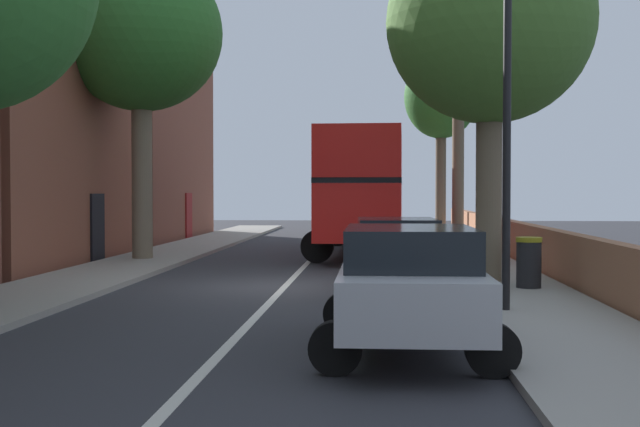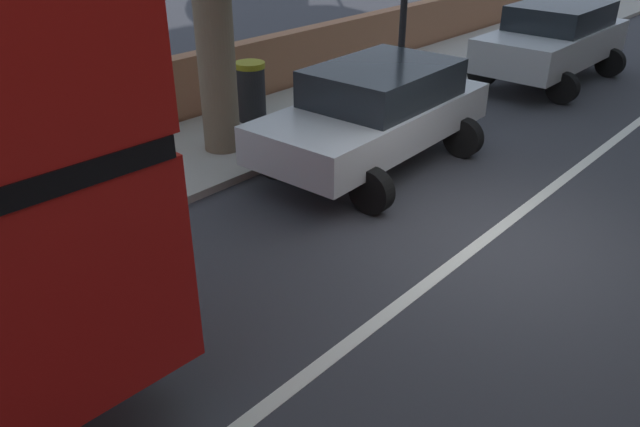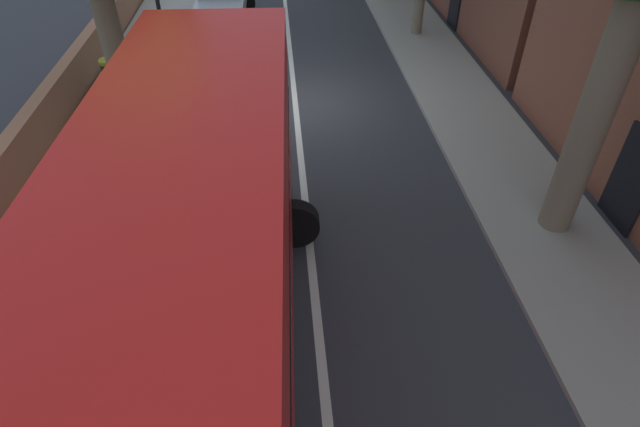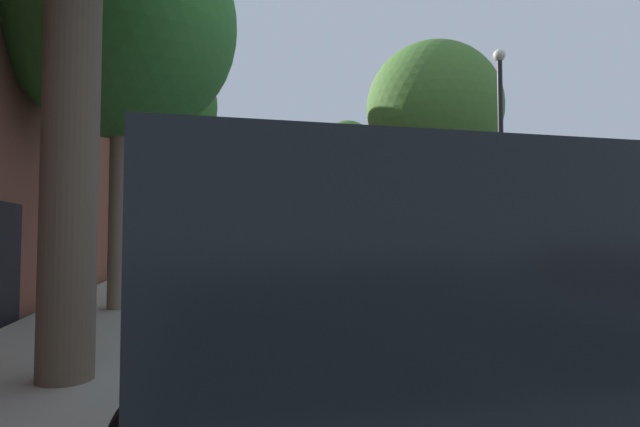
{
  "view_description": "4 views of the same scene",
  "coord_description": "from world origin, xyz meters",
  "px_view_note": "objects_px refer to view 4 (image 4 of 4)",
  "views": [
    {
      "loc": [
        2.06,
        -17.96,
        2.16
      ],
      "look_at": [
        0.42,
        5.55,
        1.51
      ],
      "focal_mm": 44.9,
      "sensor_mm": 36.0,
      "label": 1
    },
    {
      "loc": [
        -2.98,
        6.54,
        3.99
      ],
      "look_at": [
        0.31,
        2.88,
        1.37
      ],
      "focal_mm": 34.79,
      "sensor_mm": 36.0,
      "label": 2
    },
    {
      "loc": [
        0.43,
        13.72,
        6.93
      ],
      "look_at": [
        -0.2,
        6.37,
        0.93
      ],
      "focal_mm": 28.49,
      "sensor_mm": 36.0,
      "label": 3
    },
    {
      "loc": [
        -3.25,
        -15.7,
        1.49
      ],
      "look_at": [
        1.28,
        3.63,
        2.45
      ],
      "focal_mm": 28.56,
      "sensor_mm": 36.0,
      "label": 4
    }
  ],
  "objects_px": {
    "parked_car_silver_right_0": "(519,267)",
    "street_tree_right_5": "(347,149)",
    "street_tree_left_6": "(122,24)",
    "lamppost_right": "(501,149)",
    "parked_car_silver_right_1": "(392,257)",
    "street_tree_right_3": "(434,110)",
    "street_tree_right_1": "(320,169)",
    "parked_car_silver_left_2": "(408,392)",
    "street_tree_left_4": "(157,107)",
    "double_decker_bus": "(300,221)",
    "litter_bin_right": "(472,264)"
  },
  "relations": [
    {
      "from": "parked_car_silver_right_0",
      "to": "street_tree_right_5",
      "type": "distance_m",
      "value": 21.74
    },
    {
      "from": "street_tree_left_6",
      "to": "lamppost_right",
      "type": "xyz_separation_m",
      "value": [
        9.12,
        1.09,
        -1.95
      ]
    },
    {
      "from": "parked_car_silver_right_1",
      "to": "street_tree_right_3",
      "type": "relative_size",
      "value": 0.52
    },
    {
      "from": "parked_car_silver_right_1",
      "to": "parked_car_silver_right_0",
      "type": "bearing_deg",
      "value": -90.02
    },
    {
      "from": "street_tree_right_1",
      "to": "parked_car_silver_left_2",
      "type": "bearing_deg",
      "value": -102.65
    },
    {
      "from": "street_tree_right_3",
      "to": "street_tree_left_4",
      "type": "height_order",
      "value": "street_tree_left_4"
    },
    {
      "from": "street_tree_right_1",
      "to": "street_tree_left_6",
      "type": "distance_m",
      "value": 27.03
    },
    {
      "from": "street_tree_right_1",
      "to": "street_tree_left_4",
      "type": "relative_size",
      "value": 0.91
    },
    {
      "from": "double_decker_bus",
      "to": "parked_car_silver_right_1",
      "type": "distance_m",
      "value": 10.92
    },
    {
      "from": "parked_car_silver_left_2",
      "to": "street_tree_right_1",
      "type": "relative_size",
      "value": 0.47
    },
    {
      "from": "parked_car_silver_left_2",
      "to": "lamppost_right",
      "type": "xyz_separation_m",
      "value": [
        6.8,
        9.88,
        2.88
      ]
    },
    {
      "from": "street_tree_right_1",
      "to": "litter_bin_right",
      "type": "bearing_deg",
      "value": -89.48
    },
    {
      "from": "street_tree_left_4",
      "to": "lamppost_right",
      "type": "bearing_deg",
      "value": -47.2
    },
    {
      "from": "parked_car_silver_right_0",
      "to": "litter_bin_right",
      "type": "height_order",
      "value": "parked_car_silver_right_0"
    },
    {
      "from": "parked_car_silver_left_2",
      "to": "street_tree_right_1",
      "type": "bearing_deg",
      "value": 77.35
    },
    {
      "from": "double_decker_bus",
      "to": "lamppost_right",
      "type": "distance_m",
      "value": 14.3
    },
    {
      "from": "parked_car_silver_left_2",
      "to": "street_tree_right_3",
      "type": "xyz_separation_m",
      "value": [
        7.13,
        14.4,
        5.04
      ]
    },
    {
      "from": "double_decker_bus",
      "to": "street_tree_right_5",
      "type": "distance_m",
      "value": 6.67
    },
    {
      "from": "street_tree_left_4",
      "to": "street_tree_left_6",
      "type": "relative_size",
      "value": 1.17
    },
    {
      "from": "parked_car_silver_left_2",
      "to": "street_tree_right_5",
      "type": "relative_size",
      "value": 0.47
    },
    {
      "from": "double_decker_bus",
      "to": "street_tree_right_1",
      "type": "distance_m",
      "value": 11.4
    },
    {
      "from": "parked_car_silver_right_0",
      "to": "lamppost_right",
      "type": "bearing_deg",
      "value": 61.43
    },
    {
      "from": "double_decker_bus",
      "to": "litter_bin_right",
      "type": "relative_size",
      "value": 10.64
    },
    {
      "from": "parked_car_silver_right_0",
      "to": "street_tree_left_4",
      "type": "xyz_separation_m",
      "value": [
        -7.59,
        13.45,
        5.97
      ]
    },
    {
      "from": "parked_car_silver_right_1",
      "to": "litter_bin_right",
      "type": "distance_m",
      "value": 2.81
    },
    {
      "from": "lamppost_right",
      "to": "street_tree_right_1",
      "type": "bearing_deg",
      "value": 88.06
    },
    {
      "from": "parked_car_silver_left_2",
      "to": "street_tree_right_3",
      "type": "bearing_deg",
      "value": 63.66
    },
    {
      "from": "street_tree_right_1",
      "to": "street_tree_left_6",
      "type": "relative_size",
      "value": 1.06
    },
    {
      "from": "parked_car_silver_right_1",
      "to": "street_tree_left_6",
      "type": "height_order",
      "value": "street_tree_left_6"
    },
    {
      "from": "street_tree_right_3",
      "to": "street_tree_right_5",
      "type": "relative_size",
      "value": 0.98
    },
    {
      "from": "street_tree_right_5",
      "to": "litter_bin_right",
      "type": "relative_size",
      "value": 7.84
    },
    {
      "from": "parked_car_silver_right_1",
      "to": "street_tree_left_6",
      "type": "bearing_deg",
      "value": -149.73
    },
    {
      "from": "parked_car_silver_right_0",
      "to": "parked_car_silver_left_2",
      "type": "distance_m",
      "value": 8.26
    },
    {
      "from": "street_tree_right_1",
      "to": "street_tree_right_3",
      "type": "distance_m",
      "value": 19.52
    },
    {
      "from": "parked_car_silver_right_0",
      "to": "parked_car_silver_left_2",
      "type": "height_order",
      "value": "parked_car_silver_right_0"
    },
    {
      "from": "street_tree_left_4",
      "to": "street_tree_right_5",
      "type": "bearing_deg",
      "value": 35.25
    },
    {
      "from": "double_decker_bus",
      "to": "street_tree_left_6",
      "type": "distance_m",
      "value": 16.77
    },
    {
      "from": "street_tree_right_3",
      "to": "litter_bin_right",
      "type": "bearing_deg",
      "value": -62.31
    },
    {
      "from": "parked_car_silver_right_1",
      "to": "parked_car_silver_left_2",
      "type": "distance_m",
      "value": 13.99
    },
    {
      "from": "street_tree_left_6",
      "to": "litter_bin_right",
      "type": "xyz_separation_m",
      "value": [
        10.12,
        4.34,
        -5.09
      ]
    },
    {
      "from": "parked_car_silver_right_1",
      "to": "street_tree_right_1",
      "type": "height_order",
      "value": "street_tree_right_1"
    },
    {
      "from": "lamppost_right",
      "to": "litter_bin_right",
      "type": "relative_size",
      "value": 5.88
    },
    {
      "from": "street_tree_left_6",
      "to": "lamppost_right",
      "type": "bearing_deg",
      "value": 6.82
    },
    {
      "from": "street_tree_left_6",
      "to": "street_tree_right_5",
      "type": "bearing_deg",
      "value": 61.49
    },
    {
      "from": "parked_car_silver_right_1",
      "to": "litter_bin_right",
      "type": "height_order",
      "value": "parked_car_silver_right_1"
    },
    {
      "from": "double_decker_bus",
      "to": "parked_car_silver_left_2",
      "type": "xyz_separation_m",
      "value": [
        -4.2,
        -23.86,
        -1.43
      ]
    },
    {
      "from": "parked_car_silver_right_1",
      "to": "street_tree_left_4",
      "type": "bearing_deg",
      "value": 137.51
    },
    {
      "from": "parked_car_silver_right_0",
      "to": "parked_car_silver_right_1",
      "type": "bearing_deg",
      "value": 89.98
    },
    {
      "from": "parked_car_silver_left_2",
      "to": "street_tree_right_5",
      "type": "xyz_separation_m",
      "value": [
        7.75,
        27.33,
        5.89
      ]
    },
    {
      "from": "street_tree_right_3",
      "to": "street_tree_left_4",
      "type": "distance_m",
      "value": 11.28
    }
  ]
}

